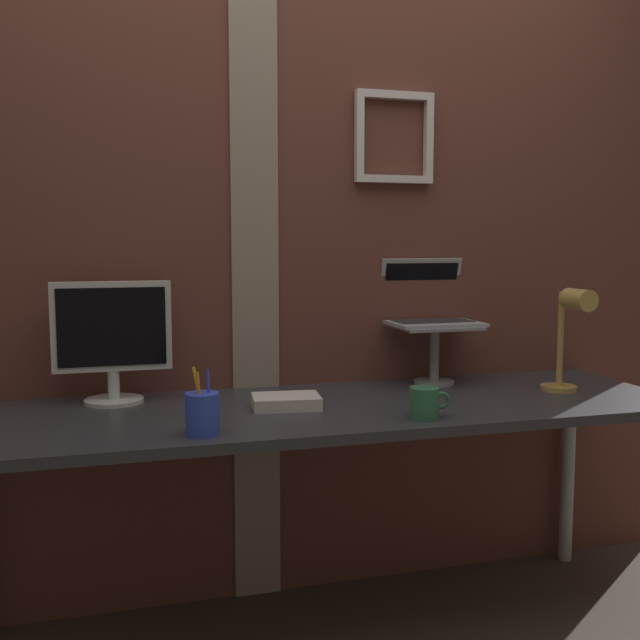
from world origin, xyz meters
TOP-DOWN VIEW (x-y plane):
  - brick_wall_back at (-0.00, 0.50)m, footprint 3.02×0.16m
  - desk at (0.01, 0.10)m, footprint 2.21×0.68m
  - monitor at (-0.62, 0.32)m, footprint 0.36×0.18m
  - laptop_stand at (0.46, 0.32)m, footprint 0.28×0.22m
  - laptop at (0.46, 0.39)m, footprint 0.31×0.27m
  - desk_lamp at (0.81, 0.04)m, footprint 0.12×0.20m
  - pen_cup at (-0.40, -0.14)m, footprint 0.09×0.09m
  - coffee_mug at (0.22, -0.14)m, footprint 0.12×0.08m
  - paper_clutter_stack at (-0.12, 0.10)m, footprint 0.22×0.16m

SIDE VIEW (x-z plane):
  - desk at x=0.01m, z-range 0.30..1.04m
  - paper_clutter_stack at x=-0.12m, z-range 0.74..0.78m
  - coffee_mug at x=0.22m, z-range 0.74..0.83m
  - pen_cup at x=-0.40m, z-range 0.71..0.88m
  - laptop_stand at x=0.46m, z-range 0.77..0.98m
  - monitor at x=-0.62m, z-range 0.76..1.14m
  - desk_lamp at x=0.81m, z-range 0.78..1.12m
  - laptop at x=0.46m, z-range 0.89..1.12m
  - brick_wall_back at x=0.00m, z-range 0.00..2.34m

